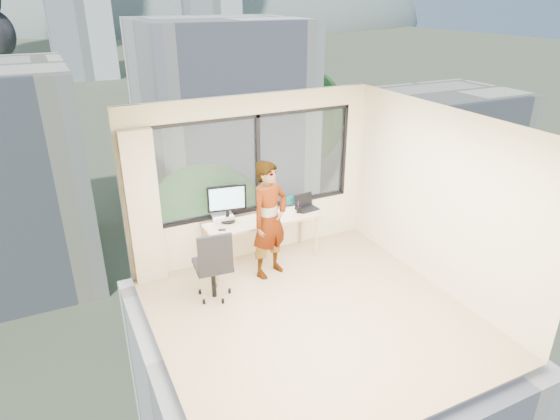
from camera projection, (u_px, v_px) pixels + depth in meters
floor at (313, 316)px, 6.52m from camera, size 4.00×4.00×0.01m
ceiling at (319, 124)px, 5.47m from camera, size 4.00×4.00×0.01m
wall_front at (427, 317)px, 4.35m from camera, size 4.00×0.01×2.60m
wall_left at (152, 265)px, 5.19m from camera, size 0.01×4.00×2.60m
wall_right at (440, 201)px, 6.80m from camera, size 0.01×4.00×2.60m
window_wall at (255, 164)px, 7.57m from camera, size 3.30×0.16×1.55m
curtain at (144, 209)px, 6.91m from camera, size 0.45×0.14×2.30m
desk at (262, 239)px, 7.73m from camera, size 1.80×0.60×0.75m
chair at (212, 263)px, 6.73m from camera, size 0.60×0.60×1.09m
person at (270, 220)px, 7.17m from camera, size 0.76×0.63×1.79m
monitor at (227, 203)px, 7.35m from camera, size 0.61×0.22×0.59m
game_console at (222, 217)px, 7.53m from camera, size 0.35×0.30×0.08m
laptop at (307, 203)px, 7.84m from camera, size 0.36×0.38×0.22m
cellphone at (222, 230)px, 7.19m from camera, size 0.12×0.08×0.01m
pen_cup at (299, 210)px, 7.75m from camera, size 0.08×0.08×0.09m
handbag at (290, 200)px, 7.99m from camera, size 0.28×0.20×0.19m
exterior_ground at (50, 80)px, 110.74m from camera, size 400.00×400.00×0.04m
near_bldg_b at (221, 111)px, 44.97m from camera, size 14.00×13.00×16.00m
near_bldg_c at (443, 146)px, 45.19m from camera, size 12.00×10.00×10.00m
far_tower_b at (76, 8)px, 107.85m from camera, size 13.00×13.00×30.00m
far_tower_c at (208, 12)px, 139.91m from camera, size 15.00×15.00×26.00m
hill_b at (203, 23)px, 315.03m from camera, size 300.00×220.00×96.00m
tree_b at (210, 261)px, 26.77m from camera, size 7.60×7.60×9.00m
tree_c at (305, 126)px, 51.84m from camera, size 8.40×8.40×10.00m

